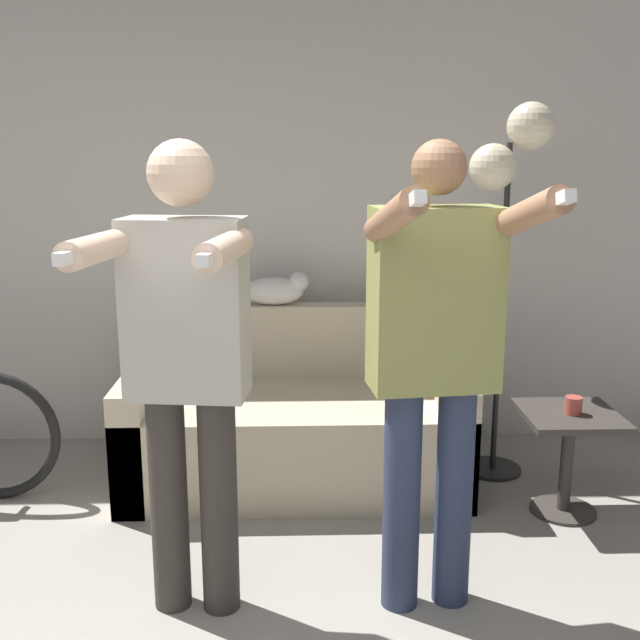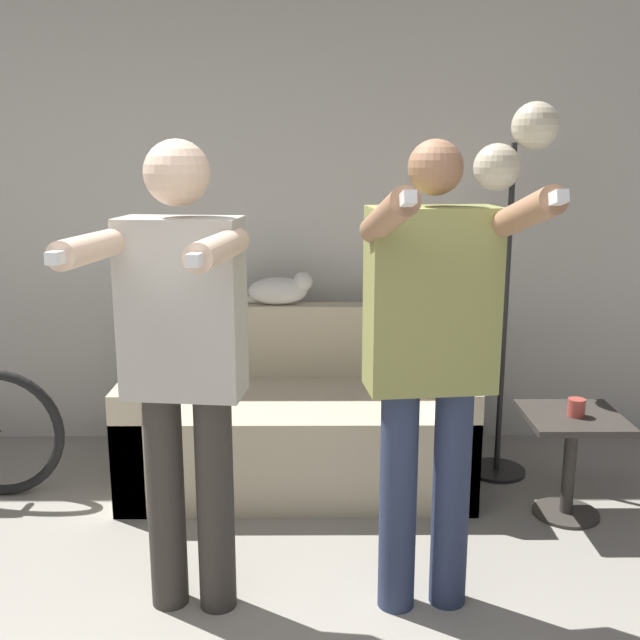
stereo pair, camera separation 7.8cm
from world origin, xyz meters
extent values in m
cube|color=beige|center=(0.00, 2.85, 1.30)|extent=(10.00, 0.05, 2.60)
cube|color=beige|center=(0.34, 2.21, 0.23)|extent=(1.74, 0.90, 0.47)
cube|color=beige|center=(0.34, 2.59, 0.67)|extent=(1.74, 0.14, 0.40)
cube|color=beige|center=(-0.45, 2.21, 0.30)|extent=(0.16, 0.90, 0.61)
cube|color=beige|center=(1.13, 2.21, 0.30)|extent=(0.16, 0.90, 0.61)
cylinder|color=#38332D|center=(-0.13, 1.09, 0.42)|extent=(0.14, 0.14, 0.85)
cylinder|color=#38332D|center=(0.06, 1.07, 0.42)|extent=(0.14, 0.14, 0.85)
cube|color=#B7B2A8|center=(-0.04, 1.08, 1.17)|extent=(0.44, 0.27, 0.64)
sphere|color=beige|center=(-0.04, 1.08, 1.64)|extent=(0.23, 0.23, 0.23)
cylinder|color=beige|center=(-0.26, 0.86, 1.41)|extent=(0.15, 0.51, 0.10)
cube|color=white|center=(-0.29, 0.61, 1.42)|extent=(0.05, 0.12, 0.04)
cylinder|color=beige|center=(0.13, 0.81, 1.41)|extent=(0.15, 0.51, 0.10)
cube|color=white|center=(0.11, 0.56, 1.42)|extent=(0.05, 0.12, 0.04)
cylinder|color=#2D3856|center=(0.74, 1.07, 0.43)|extent=(0.14, 0.14, 0.87)
cylinder|color=#2D3856|center=(0.94, 1.10, 0.43)|extent=(0.14, 0.14, 0.87)
cube|color=#8C8E4C|center=(0.84, 1.08, 1.20)|extent=(0.47, 0.27, 0.65)
sphere|color=#9E7051|center=(0.84, 1.08, 1.65)|extent=(0.19, 0.19, 0.19)
cylinder|color=#9E7051|center=(0.66, 0.82, 1.51)|extent=(0.15, 0.51, 0.22)
cube|color=white|center=(0.68, 0.58, 1.57)|extent=(0.05, 0.13, 0.07)
cylinder|color=#9E7051|center=(1.08, 0.87, 1.51)|extent=(0.15, 0.51, 0.22)
cube|color=white|center=(1.11, 0.63, 1.57)|extent=(0.05, 0.13, 0.07)
ellipsoid|color=silver|center=(0.22, 2.59, 0.95)|extent=(0.33, 0.14, 0.15)
sphere|color=silver|center=(0.36, 2.59, 1.00)|extent=(0.11, 0.11, 0.11)
ellipsoid|color=silver|center=(0.05, 2.61, 0.90)|extent=(0.18, 0.04, 0.04)
cone|color=silver|center=(0.34, 2.57, 1.04)|extent=(0.03, 0.03, 0.03)
cone|color=silver|center=(0.34, 2.61, 1.04)|extent=(0.03, 0.03, 0.03)
cylinder|color=black|center=(1.42, 2.29, 0.01)|extent=(0.31, 0.31, 0.02)
cylinder|color=black|center=(1.42, 2.29, 0.88)|extent=(0.03, 0.03, 1.75)
sphere|color=#F4E5C1|center=(1.52, 2.29, 1.83)|extent=(0.24, 0.24, 0.24)
sphere|color=#F4E5C1|center=(1.34, 2.29, 1.63)|extent=(0.24, 0.24, 0.24)
cylinder|color=#38332D|center=(1.64, 1.80, 0.01)|extent=(0.31, 0.31, 0.02)
cylinder|color=#38332D|center=(1.64, 1.80, 0.24)|extent=(0.06, 0.06, 0.48)
cube|color=#38332D|center=(1.64, 1.80, 0.49)|extent=(0.45, 0.45, 0.03)
cylinder|color=#B7473D|center=(1.64, 1.78, 0.55)|extent=(0.08, 0.08, 0.08)
camera|label=1|loc=(0.36, -1.50, 1.71)|focal=42.00mm
camera|label=2|loc=(0.44, -1.50, 1.71)|focal=42.00mm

